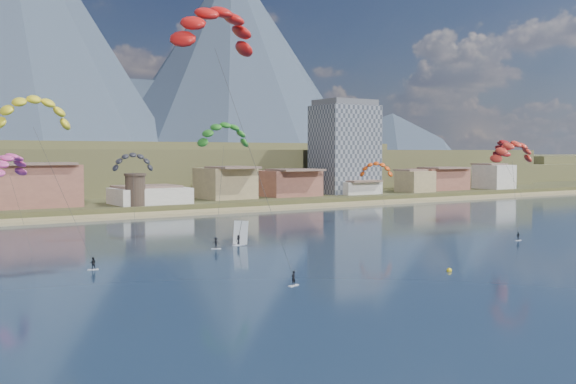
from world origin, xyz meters
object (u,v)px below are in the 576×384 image
(kitesurfer_orange, at_px, (512,149))
(kitesurfer_green, at_px, (224,132))
(watchtower, at_px, (135,189))
(buoy, at_px, (449,271))
(kitesurfer_yellow, at_px, (33,108))
(kitesurfer_red, at_px, (215,23))
(windsurfer, at_px, (239,238))
(apartment_tower, at_px, (345,147))

(kitesurfer_orange, xyz_separation_m, kitesurfer_green, (-50.91, 25.33, 3.13))
(watchtower, distance_m, buoy, 105.91)
(kitesurfer_yellow, xyz_separation_m, buoy, (45.34, -39.18, -22.59))
(kitesurfer_red, distance_m, kitesurfer_yellow, 32.71)
(watchtower, relative_size, windsurfer, 2.03)
(watchtower, bearing_deg, kitesurfer_orange, -59.75)
(kitesurfer_orange, height_order, windsurfer, kitesurfer_orange)
(kitesurfer_red, bearing_deg, windsurfer, 55.84)
(kitesurfer_red, bearing_deg, buoy, -23.52)
(kitesurfer_yellow, relative_size, windsurfer, 6.26)
(watchtower, xyz_separation_m, kitesurfer_yellow, (-39.41, -66.38, 16.35))
(kitesurfer_yellow, relative_size, buoy, 36.89)
(kitesurfer_green, relative_size, buoy, 34.34)
(watchtower, xyz_separation_m, buoy, (5.93, -105.56, -6.25))
(windsurfer, xyz_separation_m, buoy, (11.67, -38.06, -1.22))
(apartment_tower, relative_size, kitesurfer_green, 1.30)
(buoy, bearing_deg, apartment_tower, 58.22)
(buoy, bearing_deg, kitesurfer_orange, 29.35)
(kitesurfer_red, relative_size, kitesurfer_green, 1.45)
(apartment_tower, height_order, buoy, apartment_tower)
(kitesurfer_yellow, bearing_deg, windsurfer, -1.91)
(windsurfer, bearing_deg, kitesurfer_yellow, 178.09)
(apartment_tower, xyz_separation_m, buoy, (-74.07, -119.56, -17.70))
(apartment_tower, bearing_deg, buoy, -121.78)
(apartment_tower, bearing_deg, kitesurfer_yellow, -146.06)
(apartment_tower, xyz_separation_m, kitesurfer_green, (-83.08, -70.67, 2.21))
(apartment_tower, height_order, kitesurfer_orange, apartment_tower)
(kitesurfer_green, height_order, windsurfer, kitesurfer_green)
(watchtower, height_order, kitesurfer_orange, kitesurfer_orange)
(apartment_tower, distance_m, windsurfer, 119.43)
(watchtower, distance_m, kitesurfer_red, 99.25)
(kitesurfer_red, relative_size, buoy, 49.69)
(apartment_tower, xyz_separation_m, watchtower, (-80.00, -14.00, -11.45))
(kitesurfer_yellow, bearing_deg, apartment_tower, 33.94)
(kitesurfer_yellow, distance_m, kitesurfer_green, 37.70)
(kitesurfer_red, distance_m, kitesurfer_orange, 73.34)
(kitesurfer_orange, relative_size, kitesurfer_green, 0.83)
(windsurfer, bearing_deg, kitesurfer_green, 76.26)
(kitesurfer_red, relative_size, kitesurfer_orange, 1.75)
(watchtower, bearing_deg, apartment_tower, 9.93)
(kitesurfer_red, xyz_separation_m, kitesurfer_green, (19.93, 36.29, -12.38))
(watchtower, bearing_deg, kitesurfer_green, -93.11)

